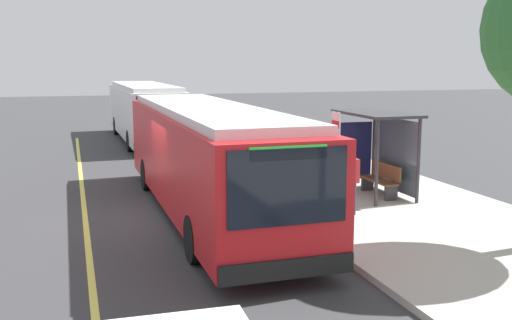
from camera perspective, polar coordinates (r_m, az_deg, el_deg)
The scene contains 9 objects.
ground_plane at distance 16.16m, azimuth -8.15°, elevation -5.37°, with size 120.00×120.00×0.00m, color #38383A.
sidewalk_curb at distance 18.04m, azimuth 11.04°, elevation -3.65°, with size 44.00×6.40×0.15m, color #B7B2A8.
lane_stripe_center at distance 15.98m, azimuth -15.99°, elevation -5.79°, with size 36.00×0.14×0.01m, color #E0D64C.
transit_bus_main at distance 15.96m, azimuth -4.67°, elevation 0.45°, with size 12.28×2.69×2.95m.
transit_bus_second at distance 31.41m, azimuth -10.61°, elevation 4.72°, with size 11.37×2.77×2.95m.
bus_shelter at distance 18.18m, azimuth 11.57°, elevation 2.33°, with size 2.90×1.60×2.48m.
waiting_bench at distance 18.13m, azimuth 11.91°, elevation -1.81°, with size 1.60×0.48×0.95m.
route_sign_post at distance 14.18m, azimuth 7.65°, elevation 0.65°, with size 0.44×0.08×2.80m.
pedestrian_commuter at distance 15.56m, azimuth 9.05°, elevation -1.75°, with size 0.24×0.40×1.69m.
Camera 1 is at (15.45, -2.41, 4.09)m, focal length 41.79 mm.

